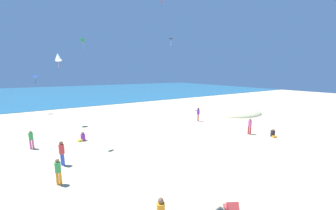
# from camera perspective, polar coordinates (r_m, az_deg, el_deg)

# --- Properties ---
(ground_plane) EXTENTS (120.00, 120.00, 0.00)m
(ground_plane) POSITION_cam_1_polar(r_m,az_deg,el_deg) (20.57, -3.43, -6.53)
(ground_plane) COLOR #C6B58C
(ocean_water) EXTENTS (120.00, 60.00, 0.05)m
(ocean_water) POSITION_cam_1_polar(r_m,az_deg,el_deg) (65.42, -24.09, 3.75)
(ocean_water) COLOR #236084
(ocean_water) RESTS_ON ground_plane
(dune_mound) EXTENTS (7.06, 4.94, 1.58)m
(dune_mound) POSITION_cam_1_polar(r_m,az_deg,el_deg) (28.81, 20.94, -2.49)
(dune_mound) COLOR #BCB68B
(dune_mound) RESTS_ON ground_plane
(beach_chair_far_right) EXTENTS (0.75, 0.79, 0.55)m
(beach_chair_far_right) POSITION_cam_1_polar(r_m,az_deg,el_deg) (9.19, 18.66, -27.33)
(beach_chair_far_right) COLOR #D13D3D
(beach_chair_far_right) RESTS_ON ground_plane
(person_1) EXTENTS (0.44, 0.44, 1.56)m
(person_1) POSITION_cam_1_polar(r_m,az_deg,el_deg) (19.37, 23.47, -5.59)
(person_1) COLOR red
(person_1) RESTS_ON ground_plane
(person_2) EXTENTS (0.33, 0.33, 1.47)m
(person_2) POSITION_cam_1_polar(r_m,az_deg,el_deg) (17.81, -36.03, -8.11)
(person_2) COLOR #D8599E
(person_2) RESTS_ON ground_plane
(person_3) EXTENTS (0.46, 0.46, 1.64)m
(person_3) POSITION_cam_1_polar(r_m,az_deg,el_deg) (22.94, 9.10, -2.51)
(person_3) COLOR red
(person_3) RESTS_ON ground_plane
(person_4) EXTENTS (0.39, 0.39, 1.42)m
(person_4) POSITION_cam_1_polar(r_m,az_deg,el_deg) (11.64, -30.28, -16.56)
(person_4) COLOR orange
(person_4) RESTS_ON ground_plane
(person_5) EXTENTS (0.70, 0.52, 0.79)m
(person_5) POSITION_cam_1_polar(r_m,az_deg,el_deg) (17.87, -24.42, -8.92)
(person_5) COLOR purple
(person_5) RESTS_ON ground_plane
(person_6) EXTENTS (0.60, 0.70, 0.78)m
(person_6) POSITION_cam_1_polar(r_m,az_deg,el_deg) (19.76, 29.14, -7.57)
(person_6) COLOR black
(person_6) RESTS_ON ground_plane
(person_7) EXTENTS (0.42, 0.42, 1.58)m
(person_7) POSITION_cam_1_polar(r_m,az_deg,el_deg) (13.70, -29.42, -12.16)
(person_7) COLOR blue
(person_7) RESTS_ON ground_plane
(kite_green) EXTENTS (0.79, 0.49, 1.92)m
(kite_green) POSITION_cam_1_polar(r_m,az_deg,el_deg) (33.93, -24.37, 17.38)
(kite_green) COLOR green
(kite_red) EXTENTS (0.26, 0.71, 1.31)m
(kite_red) POSITION_cam_1_polar(r_m,az_deg,el_deg) (30.22, -1.96, 28.75)
(kite_red) COLOR red
(kite_black) EXTENTS (0.59, 0.46, 1.18)m
(kite_black) POSITION_cam_1_polar(r_m,az_deg,el_deg) (30.25, 0.86, 19.52)
(kite_black) COLOR black
(kite_white) EXTENTS (0.80, 0.97, 1.56)m
(kite_white) POSITION_cam_1_polar(r_m,az_deg,el_deg) (23.66, -30.31, 12.46)
(kite_white) COLOR white
(kite_blue) EXTENTS (0.82, 0.86, 1.17)m
(kite_blue) POSITION_cam_1_polar(r_m,az_deg,el_deg) (32.45, -35.29, 7.12)
(kite_blue) COLOR blue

